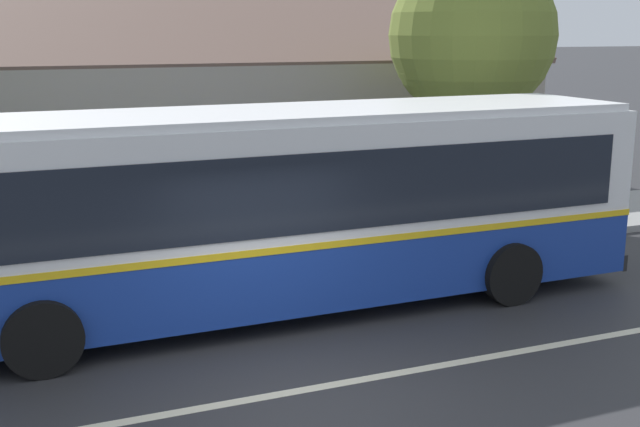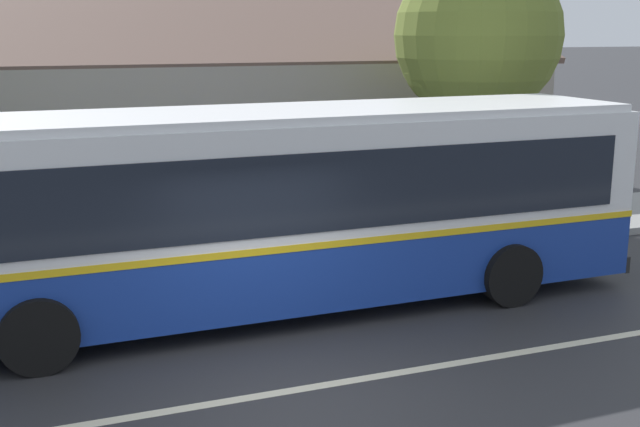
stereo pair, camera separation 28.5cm
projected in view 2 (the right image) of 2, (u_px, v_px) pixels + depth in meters
The scene contains 7 objects.
ground_plane at pixel (294, 390), 9.69m from camera, with size 300.00×300.00×0.00m, color #2D2D30.
sidewalk_far at pixel (190, 256), 15.13m from camera, with size 60.00×3.00×0.15m, color gray.
lane_divider_stripe at pixel (294, 390), 9.69m from camera, with size 60.00×0.16×0.01m, color beige.
community_building at pixel (107, 120), 21.78m from camera, with size 22.91×9.09×6.16m.
transit_bus at pixel (260, 205), 12.12m from camera, with size 12.13×2.85×3.09m.
street_tree_primary at pixel (474, 40), 17.38m from camera, with size 3.65×3.65×5.96m.
bus_stop_sign at pixel (515, 163), 16.11m from camera, with size 0.36×0.07×2.40m.
Camera 2 is at (-2.91, -8.48, 4.27)m, focal length 45.00 mm.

